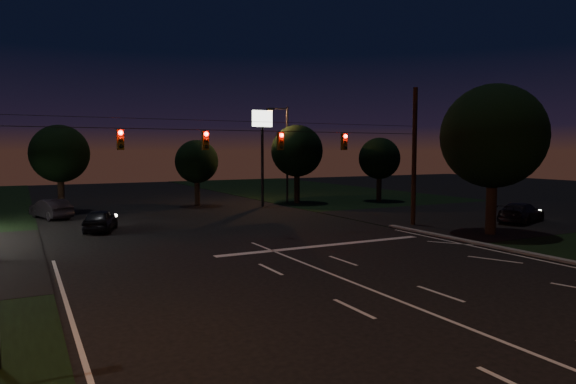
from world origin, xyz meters
TOP-DOWN VIEW (x-y plane):
  - ground at (0.00, 0.00)m, footprint 140.00×140.00m
  - cross_street_right at (20.00, 16.00)m, footprint 20.00×16.00m
  - stop_bar at (3.00, 11.50)m, footprint 12.00×0.50m
  - utility_pole_right at (12.00, 15.00)m, footprint 0.30×0.30m
  - signal_span at (-0.00, 14.96)m, footprint 24.00×0.40m
  - pole_sign_right at (8.00, 30.00)m, footprint 1.80×0.30m
  - street_light_right_far at (11.24, 32.00)m, footprint 2.20×0.35m
  - tree_right_near at (13.53, 10.17)m, footprint 6.00×6.00m
  - tree_far_b at (-7.98, 34.13)m, footprint 4.60×4.60m
  - tree_far_c at (3.02, 33.10)m, footprint 3.80×3.80m
  - tree_far_d at (12.02, 31.13)m, footprint 4.80×4.80m
  - tree_far_e at (20.02, 29.11)m, footprint 4.00×4.00m
  - car_oncoming_a at (-6.63, 21.97)m, footprint 2.77×4.31m
  - car_oncoming_b at (-9.00, 29.75)m, footprint 2.87×4.57m
  - car_cross at (19.34, 12.51)m, footprint 5.14×3.44m

SIDE VIEW (x-z plane):
  - ground at x=0.00m, z-range 0.00..0.00m
  - cross_street_right at x=20.00m, z-range -0.01..0.01m
  - utility_pole_right at x=12.00m, z-range -4.50..4.50m
  - stop_bar at x=3.00m, z-range 0.00..0.01m
  - car_oncoming_a at x=-6.63m, z-range 0.00..1.37m
  - car_cross at x=19.34m, z-range 0.00..1.38m
  - car_oncoming_b at x=-9.00m, z-range 0.00..1.42m
  - tree_far_c at x=3.02m, z-range 0.97..6.83m
  - tree_far_e at x=20.02m, z-range 1.03..7.20m
  - tree_far_b at x=-7.98m, z-range 1.12..8.10m
  - tree_far_d at x=12.02m, z-range 1.18..8.47m
  - street_light_right_far at x=11.24m, z-range 0.74..9.74m
  - signal_span at x=0.00m, z-range 4.72..6.28m
  - tree_right_near at x=13.53m, z-range 1.30..10.06m
  - pole_sign_right at x=8.00m, z-range 2.04..10.44m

